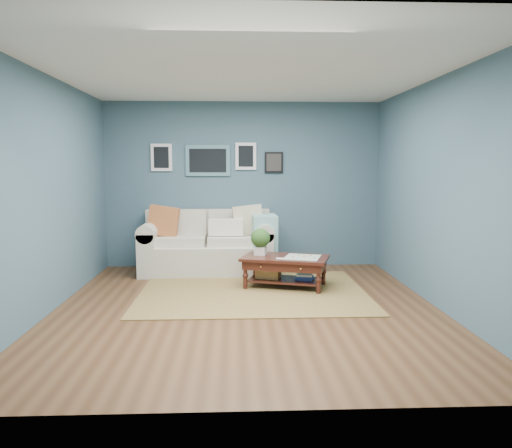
{
  "coord_description": "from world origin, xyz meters",
  "views": [
    {
      "loc": [
        -0.14,
        -5.74,
        1.68
      ],
      "look_at": [
        0.15,
        1.0,
        0.88
      ],
      "focal_mm": 35.0,
      "sensor_mm": 36.0,
      "label": 1
    }
  ],
  "objects": [
    {
      "name": "room_shell",
      "position": [
        -0.01,
        0.06,
        1.36
      ],
      "size": [
        5.0,
        5.02,
        2.7
      ],
      "color": "brown",
      "rests_on": "ground"
    },
    {
      "name": "loveseat",
      "position": [
        -0.48,
        2.03,
        0.44
      ],
      "size": [
        2.09,
        0.95,
        1.08
      ],
      "color": "beige",
      "rests_on": "ground"
    },
    {
      "name": "area_rug",
      "position": [
        0.1,
        0.73,
        0.01
      ],
      "size": [
        2.96,
        2.37,
        0.01
      ],
      "primitive_type": "cube",
      "color": "brown",
      "rests_on": "ground"
    },
    {
      "name": "coffee_table",
      "position": [
        0.5,
        0.99,
        0.36
      ],
      "size": [
        1.29,
        0.98,
        0.8
      ],
      "rotation": [
        0.0,
        0.0,
        -0.3
      ],
      "color": "black",
      "rests_on": "ground"
    }
  ]
}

